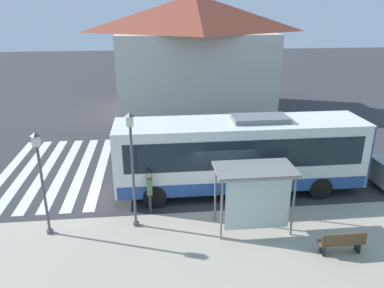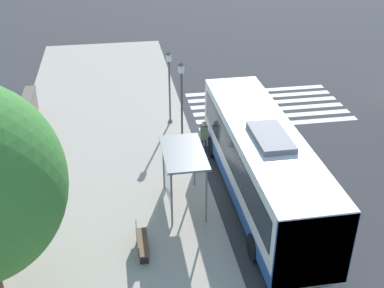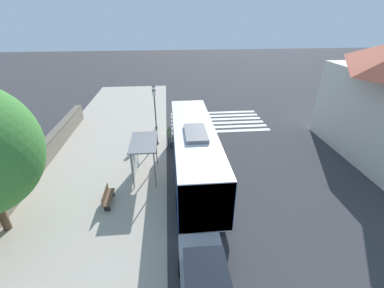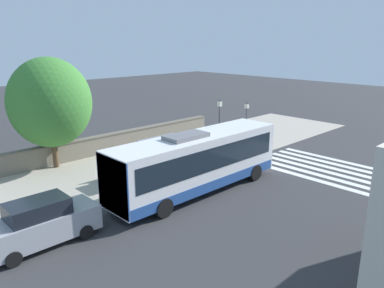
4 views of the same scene
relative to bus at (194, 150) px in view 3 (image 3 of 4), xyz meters
name	(u,v)px [view 3 (image 3 of 4)]	position (x,y,z in m)	size (l,w,h in m)	color
ground_plane	(167,168)	(-1.82, 0.97, -1.83)	(120.00, 120.00, 0.00)	#353538
sidewalk_plaza	(100,171)	(-6.32, 0.97, -1.82)	(9.00, 44.00, 0.02)	#ADA393
crosswalk_stripes	(217,121)	(3.18, 9.04, -1.83)	(9.00, 5.25, 0.01)	silver
stone_wall	(35,165)	(-10.37, 0.97, -1.11)	(0.60, 20.00, 1.44)	slate
bus	(194,150)	(0.00, 0.00, 0.00)	(2.64, 11.05, 3.54)	white
bus_shelter	(142,148)	(-3.29, 0.21, 0.24)	(1.63, 2.94, 2.52)	slate
pedestrian	(169,135)	(-1.57, 4.08, -0.77)	(0.34, 0.24, 1.79)	#2D3347
bench	(108,197)	(-5.09, -2.43, -1.36)	(0.40, 1.58, 0.88)	brown
street_lamp_near	(155,103)	(-2.73, 7.85, 0.56)	(0.28, 0.28, 4.03)	#4C4C51
street_lamp_far	(155,113)	(-2.55, 4.65, 0.87)	(0.28, 0.28, 4.57)	#4C4C51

